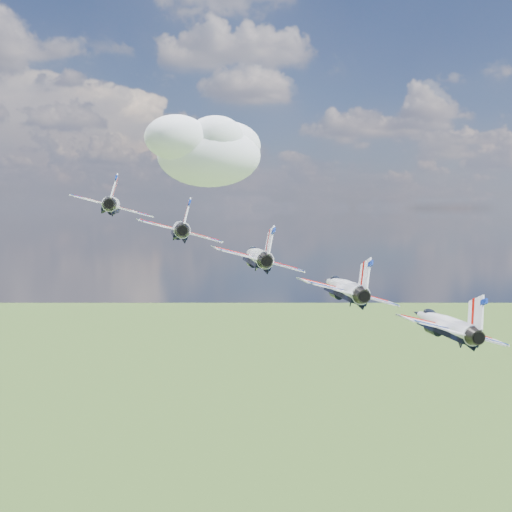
{
  "coord_description": "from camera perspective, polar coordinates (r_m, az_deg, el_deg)",
  "views": [
    {
      "loc": [
        -14.53,
        -78.4,
        147.27
      ],
      "look_at": [
        0.1,
        1.65,
        141.2
      ],
      "focal_mm": 45.0,
      "sensor_mm": 36.0,
      "label": 1
    }
  ],
  "objects": [
    {
      "name": "jet_4",
      "position": [
        74.16,
        16.24,
        -5.78
      ],
      "size": [
        12.52,
        16.87,
        7.71
      ],
      "primitive_type": null,
      "rotation": [
        0.0,
        0.27,
        -0.03
      ],
      "color": "white"
    },
    {
      "name": "cloud_far",
      "position": [
        257.71,
        -5.17,
        9.71
      ],
      "size": [
        62.53,
        49.13,
        24.56
      ],
      "primitive_type": "ellipsoid",
      "color": "white"
    },
    {
      "name": "jet_0",
      "position": [
        94.94,
        -12.59,
        4.51
      ],
      "size": [
        12.52,
        16.87,
        7.71
      ],
      "primitive_type": null,
      "rotation": [
        0.0,
        0.27,
        -0.03
      ],
      "color": "white"
    },
    {
      "name": "jet_1",
      "position": [
        87.68,
        -6.77,
        2.44
      ],
      "size": [
        12.52,
        16.87,
        7.71
      ],
      "primitive_type": null,
      "rotation": [
        0.0,
        0.27,
        -0.03
      ],
      "color": "white"
    },
    {
      "name": "jet_3",
      "position": [
        77.01,
        7.71,
        -2.78
      ],
      "size": [
        12.52,
        16.87,
        7.71
      ],
      "primitive_type": null,
      "rotation": [
        0.0,
        0.27,
        -0.03
      ],
      "color": "white"
    },
    {
      "name": "jet_2",
      "position": [
        81.6,
        -0.0,
        0.0
      ],
      "size": [
        12.52,
        16.87,
        7.71
      ],
      "primitive_type": null,
      "rotation": [
        0.0,
        0.27,
        -0.03
      ],
      "color": "white"
    }
  ]
}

